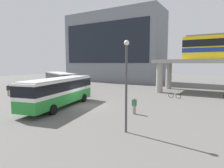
# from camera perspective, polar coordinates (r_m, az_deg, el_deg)

# --- Properties ---
(ground_plane) EXTENTS (120.00, 120.00, 0.00)m
(ground_plane) POSITION_cam_1_polar(r_m,az_deg,el_deg) (30.74, 4.23, -3.01)
(ground_plane) COLOR #605E5B
(station_building) EXTENTS (26.52, 10.18, 18.23)m
(station_building) POSITION_cam_1_polar(r_m,az_deg,el_deg) (54.48, 0.66, 10.57)
(station_building) COLOR slate
(station_building) RESTS_ON ground_plane
(bus_main) EXTENTS (4.94, 11.33, 3.22)m
(bus_main) POSITION_cam_1_polar(r_m,az_deg,el_deg) (22.24, -15.08, -1.50)
(bus_main) COLOR #268C33
(bus_main) RESTS_ON ground_plane
(bus_secondary) EXTENTS (10.90, 7.53, 3.22)m
(bus_secondary) POSITION_cam_1_polar(r_m,az_deg,el_deg) (34.94, -14.90, 1.18)
(bus_secondary) COLOR orange
(bus_secondary) RESTS_ON ground_plane
(bicycle_green) EXTENTS (1.78, 0.34, 1.04)m
(bicycle_green) POSITION_cam_1_polar(r_m,az_deg,el_deg) (28.65, 17.78, -3.22)
(bicycle_green) COLOR black
(bicycle_green) RESTS_ON ground_plane
(pedestrian_near_building) EXTENTS (0.47, 0.39, 1.73)m
(pedestrian_near_building) POSITION_cam_1_polar(r_m,az_deg,el_deg) (32.97, -28.00, -1.66)
(pedestrian_near_building) COLOR gray
(pedestrian_near_building) RESTS_ON ground_plane
(pedestrian_walking_across) EXTENTS (0.46, 0.36, 1.60)m
(pedestrian_walking_across) POSITION_cam_1_polar(r_m,az_deg,el_deg) (18.89, 6.49, -6.48)
(pedestrian_walking_across) COLOR gray
(pedestrian_walking_across) RESTS_ON ground_plane
(lamp_post) EXTENTS (0.36, 0.36, 6.39)m
(lamp_post) POSITION_cam_1_polar(r_m,az_deg,el_deg) (13.43, 4.19, 1.47)
(lamp_post) COLOR #3F3F44
(lamp_post) RESTS_ON ground_plane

